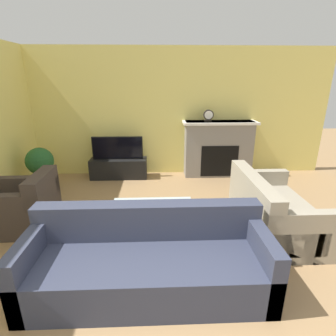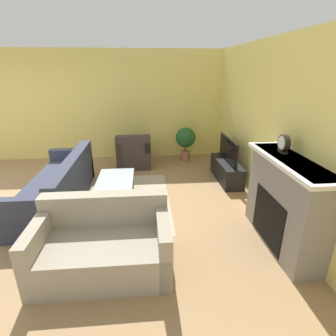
{
  "view_description": "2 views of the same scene",
  "coord_description": "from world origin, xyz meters",
  "px_view_note": "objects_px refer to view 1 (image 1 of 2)",
  "views": [
    {
      "loc": [
        0.21,
        -1.06,
        2.06
      ],
      "look_at": [
        0.36,
        2.67,
        0.79
      ],
      "focal_mm": 28.0,
      "sensor_mm": 36.0,
      "label": 1
    },
    {
      "loc": [
        4.41,
        2.69,
        2.23
      ],
      "look_at": [
        0.37,
        3.04,
        0.7
      ],
      "focal_mm": 28.0,
      "sensor_mm": 36.0,
      "label": 2
    }
  ],
  "objects_px": {
    "tv": "(118,148)",
    "mantel_clock": "(208,115)",
    "potted_plant": "(40,163)",
    "couch_sectional": "(148,263)",
    "coffee_table": "(152,210)",
    "armchair_by_window": "(24,208)",
    "couch_loveseat": "(272,212)"
  },
  "relations": [
    {
      "from": "tv",
      "to": "mantel_clock",
      "type": "distance_m",
      "value": 2.04
    },
    {
      "from": "mantel_clock",
      "to": "potted_plant",
      "type": "bearing_deg",
      "value": -166.87
    },
    {
      "from": "couch_sectional",
      "to": "mantel_clock",
      "type": "xyz_separation_m",
      "value": [
        1.19,
        3.31,
        1.04
      ]
    },
    {
      "from": "coffee_table",
      "to": "potted_plant",
      "type": "relative_size",
      "value": 1.3
    },
    {
      "from": "tv",
      "to": "coffee_table",
      "type": "relative_size",
      "value": 0.96
    },
    {
      "from": "couch_sectional",
      "to": "armchair_by_window",
      "type": "relative_size",
      "value": 2.67
    },
    {
      "from": "tv",
      "to": "couch_sectional",
      "type": "relative_size",
      "value": 0.45
    },
    {
      "from": "couch_sectional",
      "to": "coffee_table",
      "type": "bearing_deg",
      "value": 88.4
    },
    {
      "from": "armchair_by_window",
      "to": "coffee_table",
      "type": "distance_m",
      "value": 1.87
    },
    {
      "from": "potted_plant",
      "to": "coffee_table",
      "type": "bearing_deg",
      "value": -36.46
    },
    {
      "from": "tv",
      "to": "potted_plant",
      "type": "bearing_deg",
      "value": -153.24
    },
    {
      "from": "tv",
      "to": "coffee_table",
      "type": "height_order",
      "value": "tv"
    },
    {
      "from": "potted_plant",
      "to": "mantel_clock",
      "type": "xyz_separation_m",
      "value": [
        3.28,
        0.77,
        0.77
      ]
    },
    {
      "from": "couch_loveseat",
      "to": "armchair_by_window",
      "type": "xyz_separation_m",
      "value": [
        -3.53,
        0.23,
        0.01
      ]
    },
    {
      "from": "couch_loveseat",
      "to": "potted_plant",
      "type": "xyz_separation_m",
      "value": [
        -3.8,
        1.53,
        0.27
      ]
    },
    {
      "from": "tv",
      "to": "armchair_by_window",
      "type": "relative_size",
      "value": 1.19
    },
    {
      "from": "couch_sectional",
      "to": "armchair_by_window",
      "type": "xyz_separation_m",
      "value": [
        -1.82,
        1.24,
        0.01
      ]
    },
    {
      "from": "potted_plant",
      "to": "couch_sectional",
      "type": "bearing_deg",
      "value": -50.53
    },
    {
      "from": "potted_plant",
      "to": "mantel_clock",
      "type": "distance_m",
      "value": 3.45
    },
    {
      "from": "couch_sectional",
      "to": "potted_plant",
      "type": "xyz_separation_m",
      "value": [
        -2.09,
        2.54,
        0.27
      ]
    },
    {
      "from": "armchair_by_window",
      "to": "mantel_clock",
      "type": "height_order",
      "value": "mantel_clock"
    },
    {
      "from": "armchair_by_window",
      "to": "coffee_table",
      "type": "bearing_deg",
      "value": 80.46
    },
    {
      "from": "couch_loveseat",
      "to": "couch_sectional",
      "type": "bearing_deg",
      "value": 120.56
    },
    {
      "from": "tv",
      "to": "potted_plant",
      "type": "distance_m",
      "value": 1.52
    },
    {
      "from": "tv",
      "to": "armchair_by_window",
      "type": "distance_m",
      "value": 2.29
    },
    {
      "from": "couch_loveseat",
      "to": "potted_plant",
      "type": "relative_size",
      "value": 1.79
    },
    {
      "from": "couch_loveseat",
      "to": "potted_plant",
      "type": "distance_m",
      "value": 4.11
    },
    {
      "from": "coffee_table",
      "to": "couch_loveseat",
      "type": "bearing_deg",
      "value": 1.09
    },
    {
      "from": "tv",
      "to": "armchair_by_window",
      "type": "height_order",
      "value": "tv"
    },
    {
      "from": "coffee_table",
      "to": "potted_plant",
      "type": "height_order",
      "value": "potted_plant"
    },
    {
      "from": "couch_sectional",
      "to": "potted_plant",
      "type": "bearing_deg",
      "value": 129.47
    },
    {
      "from": "couch_loveseat",
      "to": "coffee_table",
      "type": "height_order",
      "value": "couch_loveseat"
    }
  ]
}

